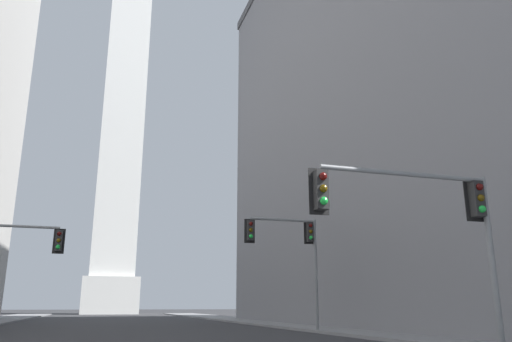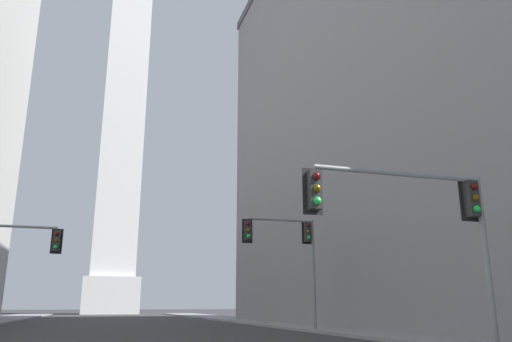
# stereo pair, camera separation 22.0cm
# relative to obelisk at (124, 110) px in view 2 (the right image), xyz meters

# --- Properties ---
(sidewalk_right) EXTENTS (5.00, 108.21, 0.15)m
(sidewalk_right) POSITION_rel_obelisk_xyz_m (11.38, -57.71, -37.59)
(sidewalk_right) COLOR slate
(sidewalk_right) RESTS_ON ground_plane
(building_right) EXTENTS (27.44, 44.99, 34.50)m
(building_right) POSITION_rel_obelisk_xyz_m (25.16, -63.36, -20.41)
(building_right) COLOR slate
(building_right) RESTS_ON ground_plane
(obelisk) EXTENTS (9.41, 9.41, 78.39)m
(obelisk) POSITION_rel_obelisk_xyz_m (0.00, 0.00, 0.00)
(obelisk) COLOR silver
(obelisk) RESTS_ON ground_plane
(traffic_light_mid_right) EXTENTS (4.26, 0.52, 6.11)m
(traffic_light_mid_right) POSITION_rel_obelisk_xyz_m (7.75, -67.00, -33.04)
(traffic_light_mid_right) COLOR slate
(traffic_light_mid_right) RESTS_ON ground_plane
(traffic_light_near_right) EXTENTS (5.96, 0.51, 5.24)m
(traffic_light_near_right) POSITION_rel_obelisk_xyz_m (6.72, -80.54, -33.64)
(traffic_light_near_right) COLOR slate
(traffic_light_near_right) RESTS_ON ground_plane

